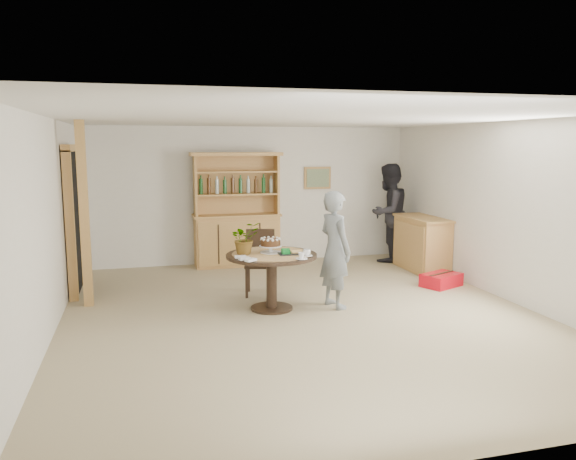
% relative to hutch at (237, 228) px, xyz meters
% --- Properties ---
extents(ground, '(7.00, 7.00, 0.00)m').
position_rel_hutch_xyz_m(ground, '(0.30, -3.24, -0.69)').
color(ground, tan).
rests_on(ground, ground).
extents(room_shell, '(6.04, 7.04, 2.52)m').
position_rel_hutch_xyz_m(room_shell, '(0.30, -3.23, 1.05)').
color(room_shell, white).
rests_on(room_shell, ground).
extents(doorway, '(0.13, 1.10, 2.18)m').
position_rel_hutch_xyz_m(doorway, '(-2.63, -1.24, 0.42)').
color(doorway, black).
rests_on(doorway, ground).
extents(pine_post, '(0.12, 0.12, 2.50)m').
position_rel_hutch_xyz_m(pine_post, '(-2.40, -2.04, 0.56)').
color(pine_post, tan).
rests_on(pine_post, ground).
extents(hutch, '(1.62, 0.54, 2.04)m').
position_rel_hutch_xyz_m(hutch, '(0.00, 0.00, 0.00)').
color(hutch, tan).
rests_on(hutch, ground).
extents(sideboard, '(0.54, 1.26, 0.94)m').
position_rel_hutch_xyz_m(sideboard, '(3.04, -1.24, -0.22)').
color(sideboard, tan).
rests_on(sideboard, ground).
extents(dining_table, '(1.20, 1.20, 0.76)m').
position_rel_hutch_xyz_m(dining_table, '(-0.02, -2.85, -0.08)').
color(dining_table, black).
rests_on(dining_table, ground).
extents(dining_chair, '(0.52, 0.52, 0.95)m').
position_rel_hutch_xyz_m(dining_chair, '(-0.00, -2.02, -0.15)').
color(dining_chair, black).
rests_on(dining_chair, ground).
extents(birthday_cake, '(0.30, 0.30, 0.20)m').
position_rel_hutch_xyz_m(birthday_cake, '(-0.02, -2.80, 0.19)').
color(birthday_cake, white).
rests_on(birthday_cake, dining_table).
extents(flower_vase, '(0.47, 0.44, 0.42)m').
position_rel_hutch_xyz_m(flower_vase, '(-0.37, -2.80, 0.28)').
color(flower_vase, '#3F7233').
rests_on(flower_vase, dining_table).
extents(gift_tray, '(0.30, 0.20, 0.08)m').
position_rel_hutch_xyz_m(gift_tray, '(0.19, -2.97, 0.10)').
color(gift_tray, black).
rests_on(gift_tray, dining_table).
extents(coffee_cup_a, '(0.15, 0.15, 0.09)m').
position_rel_hutch_xyz_m(coffee_cup_a, '(0.38, -3.13, 0.11)').
color(coffee_cup_a, white).
rests_on(coffee_cup_a, dining_table).
extents(coffee_cup_b, '(0.15, 0.15, 0.08)m').
position_rel_hutch_xyz_m(coffee_cup_b, '(0.26, -3.30, 0.11)').
color(coffee_cup_b, white).
rests_on(coffee_cup_b, dining_table).
extents(napkins, '(0.24, 0.33, 0.03)m').
position_rel_hutch_xyz_m(napkins, '(-0.43, -3.16, 0.09)').
color(napkins, white).
rests_on(napkins, dining_table).
extents(teen_boy, '(0.51, 0.65, 1.58)m').
position_rel_hutch_xyz_m(teen_boy, '(0.83, -2.95, 0.10)').
color(teen_boy, slate).
rests_on(teen_boy, ground).
extents(adult_person, '(1.12, 1.06, 1.83)m').
position_rel_hutch_xyz_m(adult_person, '(2.80, -0.36, 0.23)').
color(adult_person, black).
rests_on(adult_person, ground).
extents(red_suitcase, '(0.71, 0.61, 0.21)m').
position_rel_hutch_xyz_m(red_suitcase, '(2.80, -2.34, -0.59)').
color(red_suitcase, red).
rests_on(red_suitcase, ground).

